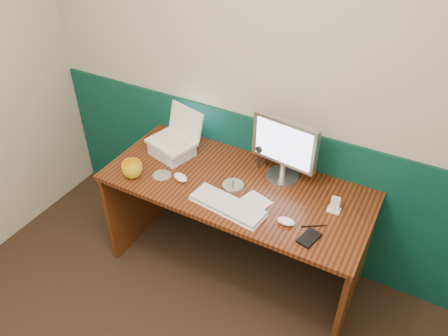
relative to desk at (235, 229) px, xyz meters
The scene contains 18 objects.
back_wall 0.96m from the desk, 69.99° to the left, with size 3.50×0.04×2.50m, color #BCB39F.
wainscot 0.40m from the desk, 69.38° to the left, with size 3.48×0.02×1.00m, color #083435.
desk is the anchor object (origin of this frame).
laptop_riser 0.66m from the desk, behind, with size 0.24×0.21×0.08m, color silver.
laptop 0.77m from the desk, behind, with size 0.28×0.22×0.23m, color white, non-canonical shape.
monitor 0.64m from the desk, 42.56° to the left, with size 0.40×0.11×0.40m, color #B1B1B6, non-canonical shape.
keyboard 0.44m from the desk, 75.70° to the right, with size 0.43×0.14×0.02m, color white.
mouse_right 0.58m from the desk, 23.46° to the right, with size 0.10×0.06×0.03m, color white.
mouse_left 0.52m from the desk, 158.74° to the right, with size 0.10×0.06×0.03m, color white.
mug 0.76m from the desk, 158.71° to the right, with size 0.13×0.13×0.10m, color gold.
camcorder 0.55m from the desk, 78.69° to the left, with size 0.10×0.14×0.22m, color #B6B6BB, non-canonical shape.
cd_spindle 0.39m from the desk, 89.16° to the right, with size 0.13×0.13×0.03m, color silver.
cd_loose_a 0.59m from the desk, 162.19° to the right, with size 0.11×0.11×0.00m, color silver.
pen 0.66m from the desk, 12.63° to the right, with size 0.01×0.01×0.14m, color black.
papers 0.42m from the desk, 23.95° to the right, with size 0.16×0.11×0.00m, color white.
dock 0.70m from the desk, ahead, with size 0.07×0.05×0.01m, color silver.
music_player 0.72m from the desk, ahead, with size 0.05×0.01×0.08m, color white.
pda 0.69m from the desk, 22.06° to the right, with size 0.08×0.13×0.02m, color black.
Camera 1 is at (0.77, -0.42, 2.39)m, focal length 35.00 mm.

